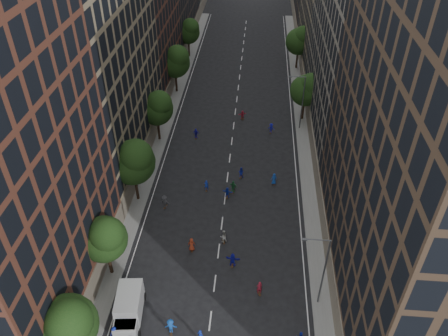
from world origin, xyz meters
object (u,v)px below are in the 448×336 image
(streetlamp_near, at_px, (322,269))
(skater_0, at_px, (115,335))
(skater_1, at_px, (200,336))
(streetlamp_far, at_px, (301,100))
(cargo_van, at_px, (129,308))

(streetlamp_near, xyz_separation_m, skater_0, (-18.87, -5.78, -4.19))
(skater_0, height_order, skater_1, skater_0)
(streetlamp_near, height_order, streetlamp_far, same)
(streetlamp_far, xyz_separation_m, cargo_van, (-18.18, -36.22, -3.70))
(cargo_van, bearing_deg, streetlamp_far, 57.53)
(streetlamp_near, relative_size, skater_0, 4.65)
(cargo_van, relative_size, skater_1, 3.37)
(streetlamp_near, xyz_separation_m, skater_1, (-11.05, -5.18, -4.36))
(skater_0, bearing_deg, cargo_van, -122.11)
(streetlamp_near, xyz_separation_m, streetlamp_far, (0.00, 33.00, 0.00))
(streetlamp_far, xyz_separation_m, skater_0, (-18.87, -38.78, -4.19))
(cargo_van, distance_m, skater_0, 2.70)
(skater_1, bearing_deg, skater_0, 21.82)
(cargo_van, relative_size, skater_0, 2.80)
(streetlamp_near, xyz_separation_m, cargo_van, (-18.18, -3.22, -3.70))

